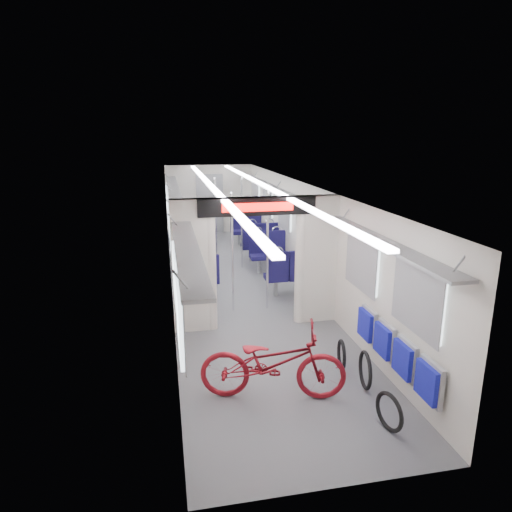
# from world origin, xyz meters

# --- Properties ---
(carriage) EXTENTS (12.00, 12.02, 2.31)m
(carriage) POSITION_xyz_m (0.00, -0.27, 1.50)
(carriage) COLOR #515456
(carriage) RESTS_ON ground
(bicycle) EXTENTS (1.98, 1.08, 0.99)m
(bicycle) POSITION_xyz_m (-0.26, -4.33, 0.49)
(bicycle) COLOR maroon
(bicycle) RESTS_ON ground
(flip_bench) EXTENTS (0.12, 2.09, 0.50)m
(flip_bench) POSITION_xyz_m (1.35, -4.46, 0.58)
(flip_bench) COLOR gray
(flip_bench) RESTS_ON carriage
(bike_hoop_a) EXTENTS (0.14, 0.47, 0.47)m
(bike_hoop_a) POSITION_xyz_m (0.90, -5.26, 0.21)
(bike_hoop_a) COLOR black
(bike_hoop_a) RESTS_ON ground
(bike_hoop_b) EXTENTS (0.13, 0.53, 0.53)m
(bike_hoop_b) POSITION_xyz_m (1.01, -4.36, 0.24)
(bike_hoop_b) COLOR black
(bike_hoop_b) RESTS_ON ground
(bike_hoop_c) EXTENTS (0.13, 0.46, 0.46)m
(bike_hoop_c) POSITION_xyz_m (0.89, -3.82, 0.20)
(bike_hoop_c) COLOR black
(bike_hoop_c) RESTS_ON ground
(seat_bay_near_left) EXTENTS (0.89, 1.98, 1.07)m
(seat_bay_near_left) POSITION_xyz_m (-0.93, 0.33, 0.53)
(seat_bay_near_left) COLOR #100C37
(seat_bay_near_left) RESTS_ON ground
(seat_bay_near_right) EXTENTS (0.92, 2.11, 1.11)m
(seat_bay_near_right) POSITION_xyz_m (0.93, 0.25, 0.55)
(seat_bay_near_right) COLOR #100C37
(seat_bay_near_right) RESTS_ON ground
(seat_bay_far_left) EXTENTS (0.95, 2.28, 1.16)m
(seat_bay_far_left) POSITION_xyz_m (-0.93, 3.76, 0.57)
(seat_bay_far_left) COLOR #100C37
(seat_bay_far_left) RESTS_ON ground
(seat_bay_far_right) EXTENTS (0.96, 2.31, 1.17)m
(seat_bay_far_right) POSITION_xyz_m (0.93, 3.11, 0.57)
(seat_bay_far_right) COLOR #100C37
(seat_bay_far_right) RESTS_ON ground
(stanchion_near_left) EXTENTS (0.04, 0.04, 2.30)m
(stanchion_near_left) POSITION_xyz_m (-0.31, -1.26, 1.15)
(stanchion_near_left) COLOR silver
(stanchion_near_left) RESTS_ON ground
(stanchion_near_right) EXTENTS (0.05, 0.05, 2.30)m
(stanchion_near_right) POSITION_xyz_m (0.36, -1.27, 1.15)
(stanchion_near_right) COLOR silver
(stanchion_near_right) RESTS_ON ground
(stanchion_far_left) EXTENTS (0.04, 0.04, 2.30)m
(stanchion_far_left) POSITION_xyz_m (-0.30, 1.52, 1.15)
(stanchion_far_left) COLOR silver
(stanchion_far_left) RESTS_ON ground
(stanchion_far_right) EXTENTS (0.04, 0.04, 2.30)m
(stanchion_far_right) POSITION_xyz_m (0.35, 1.58, 1.15)
(stanchion_far_right) COLOR silver
(stanchion_far_right) RESTS_ON ground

